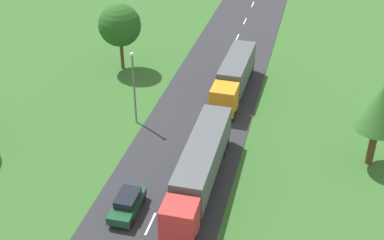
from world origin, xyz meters
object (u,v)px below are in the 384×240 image
Objects in this scene: car_third at (127,204)px; tree_elm at (381,106)px; lamppost_second at (134,84)px; truck_second at (200,165)px; truck_third at (234,75)px; tree_birch at (120,25)px.

tree_elm is at bearing 31.78° from car_third.
truck_second is at bearing -43.72° from lamppost_second.
car_third is at bearing -101.76° from truck_third.
truck_second is 6.47m from car_third.
tree_birch reaches higher than truck_third.
truck_third is 21.18m from car_third.
lamppost_second is at bearing -134.12° from truck_third.
truck_second is 23.70m from tree_birch.
lamppost_second is at bearing 176.52° from tree_elm.
tree_elm is at bearing -3.48° from lamppost_second.
tree_elm reaches higher than truck_second.
tree_elm is (13.35, 6.59, 3.53)m from truck_second.
car_third is (-4.51, -4.48, -1.22)m from truck_second.
tree_elm reaches higher than car_third.
truck_third is 1.66× the size of lamppost_second.
tree_elm is (17.86, 11.07, 4.75)m from car_third.
tree_elm is at bearing -35.41° from truck_third.
truck_third is 14.33m from tree_birch.
car_third is at bearing -135.19° from truck_second.
lamppost_second reaches higher than car_third.
tree_elm is (21.62, -1.32, 1.45)m from lamppost_second.
tree_birch reaches higher than truck_second.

